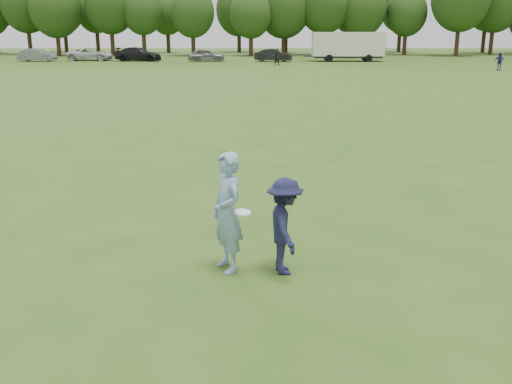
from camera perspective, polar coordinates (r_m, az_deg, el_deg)
ground at (r=10.06m, az=4.53°, el=-7.86°), size 200.00×200.00×0.00m
thrower at (r=9.91m, az=-2.76°, el=-1.95°), size 0.77×0.88×2.03m
defender at (r=9.85m, az=2.76°, el=-3.27°), size 0.74×1.12×1.63m
player_far_b at (r=59.65m, az=22.16°, el=11.44°), size 0.92×0.95×1.60m
player_far_d at (r=62.42m, az=2.02°, el=12.73°), size 1.64×0.93×1.69m
car_b at (r=73.65m, az=-20.17°, el=12.15°), size 4.36×1.80×1.41m
car_c at (r=73.30m, az=-15.50°, el=12.53°), size 5.19×2.40×1.44m
car_d at (r=71.17m, az=-11.16°, el=12.75°), size 5.52×2.81×1.53m
car_e at (r=69.37m, az=-4.77°, el=12.86°), size 4.31×2.20×1.40m
car_f at (r=69.05m, az=1.68°, el=12.89°), size 4.38×1.94×1.40m
disc_in_play at (r=9.66m, az=-1.28°, el=-1.96°), size 0.33×0.33×0.08m
cargo_trailer at (r=70.37m, az=8.74°, el=13.65°), size 9.00×2.75×3.20m
treeline at (r=86.20m, az=2.61°, el=17.13°), size 130.35×18.39×11.74m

